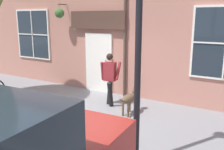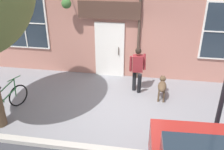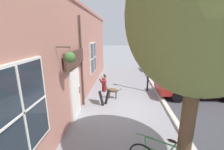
# 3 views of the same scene
# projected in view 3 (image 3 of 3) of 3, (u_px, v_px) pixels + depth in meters

# --- Properties ---
(ground_plane) EXTENTS (90.00, 90.00, 0.00)m
(ground_plane) POSITION_uv_depth(u_px,v_px,m) (126.00, 109.00, 7.22)
(ground_plane) COLOR gray
(storefront_facade) EXTENTS (0.95, 18.00, 4.92)m
(storefront_facade) POSITION_uv_depth(u_px,v_px,m) (75.00, 57.00, 6.71)
(storefront_facade) COLOR #B27566
(storefront_facade) RESTS_ON ground_plane
(pedestrian_walking) EXTENTS (0.58, 0.55, 1.61)m
(pedestrian_walking) POSITION_uv_depth(u_px,v_px,m) (104.00, 87.00, 7.40)
(pedestrian_walking) COLOR black
(pedestrian_walking) RESTS_ON ground_plane
(dog_on_leash) EXTENTS (1.02, 0.31, 0.70)m
(dog_on_leash) POSITION_uv_depth(u_px,v_px,m) (112.00, 90.00, 8.32)
(dog_on_leash) COLOR brown
(dog_on_leash) RESTS_ON ground_plane
(street_tree_by_curb) EXTENTS (3.17, 2.85, 5.61)m
(street_tree_by_curb) POSITION_uv_depth(u_px,v_px,m) (203.00, 17.00, 3.00)
(street_tree_by_curb) COLOR brown
(street_tree_by_curb) RESTS_ON ground_plane
(parked_car_mid_block) EXTENTS (4.38, 2.10, 1.75)m
(parked_car_mid_block) POSITION_uv_depth(u_px,v_px,m) (197.00, 82.00, 8.50)
(parked_car_mid_block) COLOR maroon
(parked_car_mid_block) RESTS_ON ground_plane
(parked_car_far_end) EXTENTS (4.38, 2.10, 1.75)m
(parked_car_far_end) POSITION_uv_depth(u_px,v_px,m) (168.00, 62.00, 14.68)
(parked_car_far_end) COLOR maroon
(parked_car_far_end) RESTS_ON ground_plane
(street_lamp) EXTENTS (0.32, 0.32, 4.24)m
(street_lamp) POSITION_uv_depth(u_px,v_px,m) (150.00, 46.00, 8.72)
(street_lamp) COLOR black
(street_lamp) RESTS_ON ground_plane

